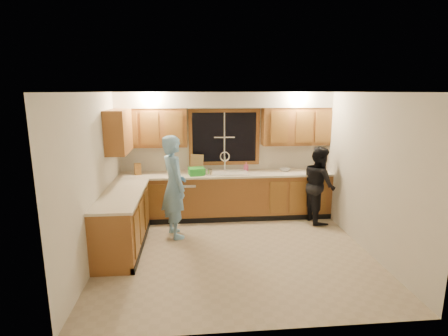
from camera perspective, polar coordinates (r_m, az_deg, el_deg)
The scene contains 26 objects.
floor at distance 5.75m, azimuth 1.86°, elevation -13.49°, with size 4.20×4.20×0.00m, color tan.
ceiling at distance 5.17m, azimuth 2.06°, elevation 12.28°, with size 4.20×4.20×0.00m, color silver.
wall_back at distance 7.17m, azimuth 0.05°, elevation 2.28°, with size 4.20×4.20×0.00m, color silver.
wall_left at distance 5.48m, azimuth -20.41°, elevation -1.69°, with size 3.80×3.80×0.00m, color silver.
wall_right at distance 5.96m, azimuth 22.42°, elevation -0.76°, with size 3.80×3.80×0.00m, color silver.
base_cabinets_back at distance 7.07m, azimuth 0.28°, elevation -4.62°, with size 4.20×0.60×0.88m, color #965C2B.
base_cabinets_left at distance 5.97m, azimuth -16.15°, elevation -8.40°, with size 0.60×1.90×0.88m, color #965C2B.
countertop_back at distance 6.94m, azimuth 0.30°, elevation -1.02°, with size 4.20×0.63×0.04m, color #F1E3CB.
countertop_left at distance 5.82m, azimuth -16.28°, elevation -4.16°, with size 0.63×1.90×0.04m, color #F1E3CB.
upper_cabinets_left at distance 6.94m, azimuth -11.68°, elevation 6.48°, with size 1.35×0.33×0.75m, color #965C2B.
upper_cabinets_right at distance 7.21m, azimuth 11.61°, elevation 6.69°, with size 1.35×0.33×0.75m, color #965C2B.
upper_cabinets_return at distance 6.42m, azimuth -16.82°, elevation 5.74°, with size 0.33×0.90×0.75m, color #965C2B.
soffit at distance 6.89m, azimuth 0.19°, elevation 11.06°, with size 4.20×0.35×0.30m, color silver.
window_frame at distance 7.11m, azimuth 0.06°, elevation 5.04°, with size 1.44×0.03×1.14m.
sink at distance 6.97m, azimuth 0.28°, elevation -1.27°, with size 0.86×0.52×0.57m.
dishwasher at distance 7.05m, azimuth -6.64°, elevation -5.03°, with size 0.60×0.56×0.82m, color silver.
stove at distance 5.45m, azimuth -17.27°, elevation -10.41°, with size 0.58×0.75×0.90m, color silver.
man at distance 6.11m, azimuth -8.15°, elevation -3.05°, with size 0.65×0.43×1.79m, color #79B3E5.
woman at distance 7.01m, azimuth 15.25°, elevation -2.62°, with size 0.73×0.56×1.49m, color black.
knife_block at distance 6.99m, azimuth -13.91°, elevation -0.17°, with size 0.12×0.10×0.22m, color #9A642A.
cutting_board at distance 7.03m, azimuth -4.47°, elevation 0.78°, with size 0.27×0.02×0.36m, color tan.
dish_crate at distance 6.81m, azimuth -4.49°, elevation -0.56°, with size 0.30×0.28×0.14m, color green.
soap_bottle at distance 7.17m, azimuth 3.63°, elevation 0.28°, with size 0.08×0.08×0.18m, color #F25C98.
bowl at distance 7.22m, azimuth 9.88°, elevation -0.31°, with size 0.21×0.21×0.05m, color silver.
can_left at distance 6.70m, azimuth -2.21°, elevation -0.76°, with size 0.07×0.07×0.13m, color beige.
can_right at distance 6.75m, azimuth -2.39°, elevation -0.70°, with size 0.07×0.07×0.13m, color beige.
Camera 1 is at (-0.66, -5.13, 2.51)m, focal length 28.00 mm.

